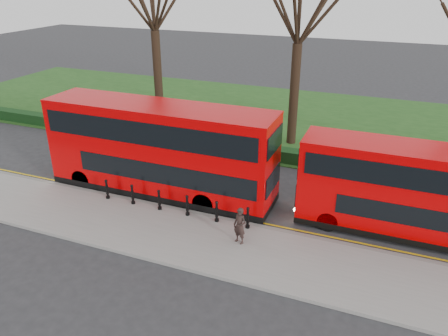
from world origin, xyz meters
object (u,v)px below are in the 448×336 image
at_px(bollard_row, 173,203).
at_px(bus_rear, 421,194).
at_px(bus_lead, 160,150).
at_px(pedestrian, 240,226).

relative_size(bollard_row, bus_rear, 0.74).
bearing_deg(bus_lead, bollard_row, -48.61).
relative_size(bus_lead, pedestrian, 7.30).
relative_size(bollard_row, bus_lead, 0.64).
xyz_separation_m(bus_lead, pedestrian, (5.44, -3.08, -1.42)).
bearing_deg(pedestrian, bollard_row, -179.23).
distance_m(bollard_row, bus_rear, 11.03).
relative_size(bus_rear, pedestrian, 6.29).
bearing_deg(bus_rear, bollard_row, -167.45).
distance_m(bus_lead, bus_rear, 12.33).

